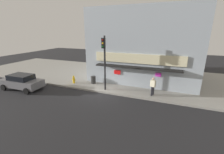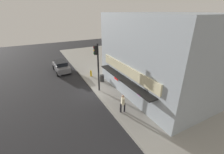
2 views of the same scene
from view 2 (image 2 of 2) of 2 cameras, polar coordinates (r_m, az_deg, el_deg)
ground_plane at (r=17.51m, az=-6.92°, el=-5.73°), size 64.56×64.56×0.00m
sidewalk at (r=20.09m, az=9.35°, el=-1.52°), size 43.04×12.09×0.17m
corner_building at (r=17.24m, az=18.93°, el=8.12°), size 12.15×9.98×8.25m
traffic_light at (r=16.11m, az=-5.62°, el=5.75°), size 0.32×0.58×5.40m
fire_hydrant at (r=21.09m, az=-7.97°, el=1.38°), size 0.50×0.26×0.89m
trash_can at (r=19.47m, az=-3.80°, el=-0.44°), size 0.55×0.55×0.85m
pedestrian at (r=13.54m, az=4.12°, el=-9.76°), size 0.54×0.53×1.75m
parked_car_grey at (r=24.23m, az=-18.73°, el=3.92°), size 4.55×2.19×1.61m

